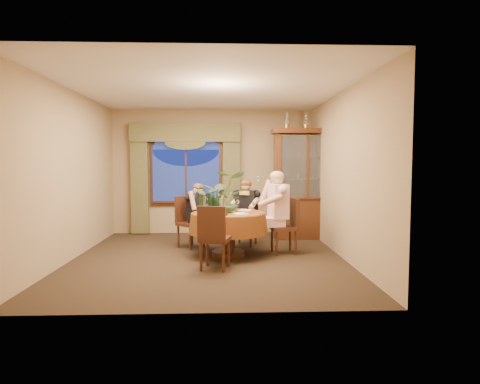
{
  "coord_description": "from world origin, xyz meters",
  "views": [
    {
      "loc": [
        0.28,
        -6.66,
        1.58
      ],
      "look_at": [
        0.54,
        0.18,
        1.1
      ],
      "focal_mm": 30.0,
      "sensor_mm": 36.0,
      "label": 1
    }
  ],
  "objects_px": {
    "china_cabinet": "(305,184)",
    "wine_bottle_3": "(213,202)",
    "olive_bowl": "(231,212)",
    "wine_bottle_4": "(210,203)",
    "oil_lamp_left": "(287,121)",
    "stoneware_vase": "(221,204)",
    "oil_lamp_right": "(325,121)",
    "wine_bottle_1": "(204,202)",
    "person_pink": "(278,212)",
    "chair_back_right": "(245,221)",
    "person_back": "(198,215)",
    "centerpiece_plant": "(222,177)",
    "dining_table": "(228,234)",
    "chair_front_left": "(215,237)",
    "wine_bottle_2": "(218,202)",
    "person_scarf": "(246,213)",
    "oil_lamp_center": "(306,121)",
    "wine_bottle_5": "(217,203)",
    "chair_right": "(284,226)",
    "chair_back": "(191,222)",
    "wine_bottle_0": "(201,203)"
  },
  "relations": [
    {
      "from": "chair_front_left",
      "to": "olive_bowl",
      "type": "distance_m",
      "value": 0.88
    },
    {
      "from": "chair_back_right",
      "to": "stoneware_vase",
      "type": "bearing_deg",
      "value": 80.06
    },
    {
      "from": "chair_back_right",
      "to": "person_back",
      "type": "distance_m",
      "value": 0.93
    },
    {
      "from": "chair_back",
      "to": "centerpiece_plant",
      "type": "bearing_deg",
      "value": 90.65
    },
    {
      "from": "dining_table",
      "to": "wine_bottle_3",
      "type": "xyz_separation_m",
      "value": [
        -0.27,
        0.22,
        0.54
      ]
    },
    {
      "from": "dining_table",
      "to": "person_pink",
      "type": "xyz_separation_m",
      "value": [
        0.88,
        0.17,
        0.36
      ]
    },
    {
      "from": "oil_lamp_left",
      "to": "stoneware_vase",
      "type": "xyz_separation_m",
      "value": [
        -1.37,
        -1.48,
        -1.59
      ]
    },
    {
      "from": "centerpiece_plant",
      "to": "oil_lamp_right",
      "type": "bearing_deg",
      "value": 34.04
    },
    {
      "from": "chair_right",
      "to": "wine_bottle_3",
      "type": "bearing_deg",
      "value": 78.44
    },
    {
      "from": "chair_right",
      "to": "chair_front_left",
      "type": "height_order",
      "value": "same"
    },
    {
      "from": "olive_bowl",
      "to": "wine_bottle_0",
      "type": "xyz_separation_m",
      "value": [
        -0.51,
        -0.0,
        0.14
      ]
    },
    {
      "from": "dining_table",
      "to": "chair_front_left",
      "type": "xyz_separation_m",
      "value": [
        -0.21,
        -0.88,
        0.1
      ]
    },
    {
      "from": "chair_right",
      "to": "oil_lamp_right",
      "type": "bearing_deg",
      "value": -43.32
    },
    {
      "from": "chair_back_right",
      "to": "person_back",
      "type": "relative_size",
      "value": 0.78
    },
    {
      "from": "oil_lamp_left",
      "to": "wine_bottle_5",
      "type": "height_order",
      "value": "oil_lamp_left"
    },
    {
      "from": "centerpiece_plant",
      "to": "chair_back",
      "type": "bearing_deg",
      "value": 136.08
    },
    {
      "from": "wine_bottle_1",
      "to": "china_cabinet",
      "type": "bearing_deg",
      "value": 34.85
    },
    {
      "from": "chair_back",
      "to": "wine_bottle_4",
      "type": "distance_m",
      "value": 0.92
    },
    {
      "from": "chair_back",
      "to": "wine_bottle_5",
      "type": "height_order",
      "value": "wine_bottle_5"
    },
    {
      "from": "wine_bottle_3",
      "to": "wine_bottle_4",
      "type": "relative_size",
      "value": 1.0
    },
    {
      "from": "chair_front_left",
      "to": "person_back",
      "type": "height_order",
      "value": "person_back"
    },
    {
      "from": "oil_lamp_right",
      "to": "chair_right",
      "type": "bearing_deg",
      "value": -126.36
    },
    {
      "from": "person_scarf",
      "to": "chair_right",
      "type": "bearing_deg",
      "value": 153.72
    },
    {
      "from": "chair_back_right",
      "to": "oil_lamp_right",
      "type": "bearing_deg",
      "value": -137.21
    },
    {
      "from": "oil_lamp_center",
      "to": "olive_bowl",
      "type": "xyz_separation_m",
      "value": [
        -1.59,
        -1.66,
        -1.71
      ]
    },
    {
      "from": "olive_bowl",
      "to": "wine_bottle_0",
      "type": "height_order",
      "value": "wine_bottle_0"
    },
    {
      "from": "olive_bowl",
      "to": "wine_bottle_4",
      "type": "height_order",
      "value": "wine_bottle_4"
    },
    {
      "from": "oil_lamp_left",
      "to": "wine_bottle_2",
      "type": "xyz_separation_m",
      "value": [
        -1.43,
        -1.49,
        -1.57
      ]
    },
    {
      "from": "oil_lamp_left",
      "to": "oil_lamp_center",
      "type": "relative_size",
      "value": 1.0
    },
    {
      "from": "dining_table",
      "to": "oil_lamp_left",
      "type": "xyz_separation_m",
      "value": [
        1.24,
        1.57,
        2.11
      ]
    },
    {
      "from": "chair_back_right",
      "to": "stoneware_vase",
      "type": "distance_m",
      "value": 1.0
    },
    {
      "from": "china_cabinet",
      "to": "wine_bottle_3",
      "type": "distance_m",
      "value": 2.35
    },
    {
      "from": "oil_lamp_center",
      "to": "person_pink",
      "type": "xyz_separation_m",
      "value": [
        -0.76,
        -1.4,
        -1.75
      ]
    },
    {
      "from": "stoneware_vase",
      "to": "dining_table",
      "type": "bearing_deg",
      "value": -33.65
    },
    {
      "from": "stoneware_vase",
      "to": "wine_bottle_4",
      "type": "relative_size",
      "value": 0.85
    },
    {
      "from": "person_back",
      "to": "stoneware_vase",
      "type": "bearing_deg",
      "value": 86.55
    },
    {
      "from": "chair_front_left",
      "to": "stoneware_vase",
      "type": "xyz_separation_m",
      "value": [
        0.08,
        0.97,
        0.41
      ]
    },
    {
      "from": "oil_lamp_right",
      "to": "wine_bottle_1",
      "type": "bearing_deg",
      "value": -149.76
    },
    {
      "from": "oil_lamp_right",
      "to": "person_scarf",
      "type": "relative_size",
      "value": 0.27
    },
    {
      "from": "person_pink",
      "to": "stoneware_vase",
      "type": "relative_size",
      "value": 5.19
    },
    {
      "from": "oil_lamp_center",
      "to": "wine_bottle_5",
      "type": "height_order",
      "value": "oil_lamp_center"
    },
    {
      "from": "oil_lamp_right",
      "to": "person_scarf",
      "type": "xyz_separation_m",
      "value": [
        -1.69,
        -0.73,
        -1.84
      ]
    },
    {
      "from": "stoneware_vase",
      "to": "chair_back",
      "type": "bearing_deg",
      "value": 133.32
    },
    {
      "from": "stoneware_vase",
      "to": "wine_bottle_2",
      "type": "xyz_separation_m",
      "value": [
        -0.05,
        -0.01,
        0.02
      ]
    },
    {
      "from": "dining_table",
      "to": "person_scarf",
      "type": "relative_size",
      "value": 1.06
    },
    {
      "from": "chair_back",
      "to": "person_back",
      "type": "xyz_separation_m",
      "value": [
        0.13,
        -0.02,
        0.13
      ]
    },
    {
      "from": "oil_lamp_left",
      "to": "stoneware_vase",
      "type": "bearing_deg",
      "value": -132.86
    },
    {
      "from": "dining_table",
      "to": "wine_bottle_3",
      "type": "relative_size",
      "value": 4.13
    },
    {
      "from": "chair_front_left",
      "to": "wine_bottle_2",
      "type": "bearing_deg",
      "value": 102.04
    },
    {
      "from": "chair_back_right",
      "to": "person_pink",
      "type": "bearing_deg",
      "value": 148.66
    }
  ]
}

